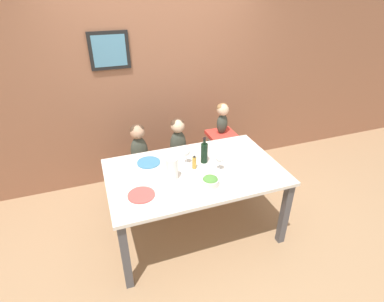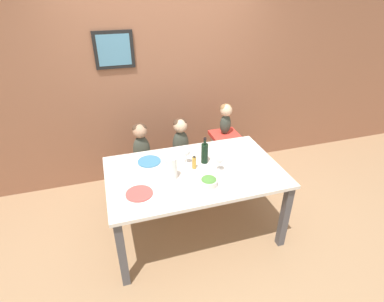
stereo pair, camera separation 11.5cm
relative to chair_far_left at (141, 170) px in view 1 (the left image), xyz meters
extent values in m
plane|color=#9E7A56|center=(0.41, -0.76, -0.40)|extent=(14.00, 14.00, 0.00)
cube|color=#8E5B42|center=(0.41, 0.53, 0.95)|extent=(10.00, 0.06, 2.70)
cube|color=black|center=(-0.15, 0.49, 1.33)|extent=(0.44, 0.02, 0.42)
cube|color=teal|center=(-0.15, 0.48, 1.33)|extent=(0.36, 0.00, 0.34)
cube|color=silver|center=(0.41, -0.76, 0.36)|extent=(1.71, 1.05, 0.03)
cube|color=#4C4C51|center=(-0.38, -1.23, -0.03)|extent=(0.07, 0.07, 0.74)
cube|color=#4C4C51|center=(1.21, -1.23, -0.03)|extent=(0.07, 0.07, 0.74)
cube|color=#4C4C51|center=(-0.38, -0.30, -0.03)|extent=(0.07, 0.07, 0.74)
cube|color=#4C4C51|center=(1.21, -0.30, -0.03)|extent=(0.07, 0.07, 0.74)
cylinder|color=silver|center=(-0.14, -0.14, -0.18)|extent=(0.04, 0.04, 0.43)
cylinder|color=silver|center=(0.14, -0.14, -0.18)|extent=(0.04, 0.04, 0.43)
cylinder|color=silver|center=(-0.14, 0.14, -0.18)|extent=(0.04, 0.04, 0.43)
cylinder|color=silver|center=(0.14, 0.14, -0.18)|extent=(0.04, 0.04, 0.43)
cube|color=#2D2D33|center=(0.00, 0.00, 0.06)|extent=(0.40, 0.37, 0.05)
cylinder|color=silver|center=(0.34, -0.14, -0.18)|extent=(0.04, 0.04, 0.43)
cylinder|color=silver|center=(0.62, -0.14, -0.18)|extent=(0.04, 0.04, 0.43)
cylinder|color=silver|center=(0.34, 0.14, -0.18)|extent=(0.04, 0.04, 0.43)
cylinder|color=silver|center=(0.62, 0.14, -0.18)|extent=(0.04, 0.04, 0.43)
cube|color=#2D2D33|center=(0.48, 0.00, 0.06)|extent=(0.40, 0.37, 0.05)
cylinder|color=silver|center=(0.94, -0.12, -0.06)|extent=(0.04, 0.04, 0.68)
cylinder|color=silver|center=(1.17, -0.12, -0.06)|extent=(0.04, 0.04, 0.68)
cylinder|color=silver|center=(0.94, 0.12, -0.06)|extent=(0.04, 0.04, 0.68)
cylinder|color=silver|center=(1.17, 0.12, -0.06)|extent=(0.04, 0.04, 0.68)
cube|color=red|center=(1.06, 0.00, 0.30)|extent=(0.34, 0.31, 0.05)
ellipsoid|color=#3D4238|center=(0.00, 0.00, 0.27)|extent=(0.20, 0.14, 0.37)
sphere|color=tan|center=(0.00, 0.00, 0.52)|extent=(0.17, 0.17, 0.17)
ellipsoid|color=#473323|center=(0.00, 0.01, 0.54)|extent=(0.16, 0.16, 0.12)
ellipsoid|color=#3D4238|center=(0.48, 0.00, 0.27)|extent=(0.20, 0.14, 0.37)
sphere|color=#D6AD89|center=(0.48, 0.00, 0.52)|extent=(0.17, 0.17, 0.17)
ellipsoid|color=#473323|center=(0.48, 0.01, 0.54)|extent=(0.16, 0.16, 0.12)
ellipsoid|color=#3D4238|center=(1.06, 0.00, 0.46)|extent=(0.14, 0.10, 0.26)
sphere|color=#D6AD89|center=(1.06, 0.00, 0.65)|extent=(0.15, 0.15, 0.15)
ellipsoid|color=olive|center=(1.06, 0.01, 0.67)|extent=(0.15, 0.14, 0.10)
cylinder|color=black|center=(0.56, -0.65, 0.49)|extent=(0.07, 0.07, 0.21)
cylinder|color=black|center=(0.56, -0.65, 0.63)|extent=(0.03, 0.03, 0.07)
cylinder|color=black|center=(0.56, -0.65, 0.65)|extent=(0.03, 0.03, 0.02)
cylinder|color=white|center=(0.17, -0.82, 0.49)|extent=(0.11, 0.11, 0.22)
cylinder|color=white|center=(0.65, -0.83, 0.38)|extent=(0.06, 0.06, 0.00)
cylinder|color=white|center=(0.65, -0.83, 0.43)|extent=(0.01, 0.01, 0.09)
ellipsoid|color=white|center=(0.65, -0.83, 0.51)|extent=(0.08, 0.08, 0.08)
cylinder|color=white|center=(0.38, -0.61, 0.38)|extent=(0.06, 0.06, 0.00)
cylinder|color=white|center=(0.38, -0.61, 0.43)|extent=(0.01, 0.01, 0.09)
ellipsoid|color=white|center=(0.38, -0.61, 0.51)|extent=(0.08, 0.08, 0.08)
cylinder|color=silver|center=(0.47, -1.03, 0.41)|extent=(0.16, 0.16, 0.06)
ellipsoid|color=#4C8438|center=(0.47, -1.03, 0.45)|extent=(0.14, 0.14, 0.05)
cylinder|color=#D14C47|center=(-0.16, -0.98, 0.39)|extent=(0.24, 0.24, 0.01)
cylinder|color=teal|center=(0.02, -0.47, 0.39)|extent=(0.24, 0.24, 0.01)
cylinder|color=#BC8E33|center=(0.42, -0.72, 0.44)|extent=(0.04, 0.04, 0.13)
cone|color=black|center=(0.42, -0.72, 0.52)|extent=(0.03, 0.03, 0.02)
camera|label=1|loc=(-0.44, -3.07, 2.02)|focal=28.00mm
camera|label=2|loc=(-0.33, -3.11, 2.02)|focal=28.00mm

